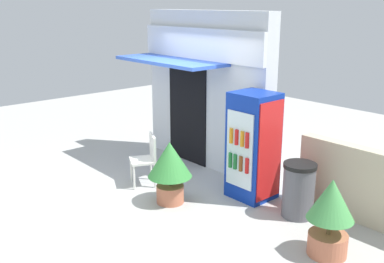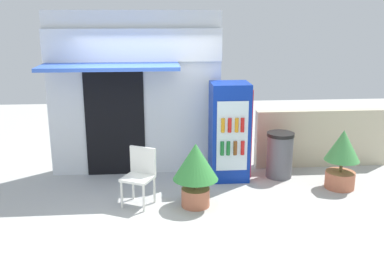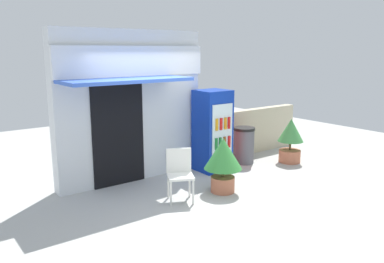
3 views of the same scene
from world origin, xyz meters
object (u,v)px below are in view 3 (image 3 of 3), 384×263
object	(u,v)px
potted_plant_curbside	(291,138)
drink_cooler	(213,131)
potted_plant_near_shop	(223,159)
trash_bin	(244,145)
plastic_chair	(180,171)

from	to	relation	value
potted_plant_curbside	drink_cooler	bearing A→B (deg)	161.09
potted_plant_near_shop	potted_plant_curbside	bearing A→B (deg)	11.66
potted_plant_curbside	trash_bin	world-z (taller)	potted_plant_curbside
potted_plant_curbside	trash_bin	bearing A→B (deg)	145.93
plastic_chair	potted_plant_curbside	size ratio (longest dim) A/B	0.88
drink_cooler	potted_plant_near_shop	xyz separation A→B (m)	(-0.70, -1.12, -0.24)
drink_cooler	potted_plant_curbside	xyz separation A→B (m)	(1.78, -0.61, -0.28)
potted_plant_near_shop	potted_plant_curbside	distance (m)	2.53
potted_plant_curbside	plastic_chair	bearing A→B (deg)	-174.06
plastic_chair	trash_bin	distance (m)	2.61
drink_cooler	trash_bin	xyz separation A→B (m)	(0.90, -0.02, -0.44)
drink_cooler	potted_plant_near_shop	distance (m)	1.34
potted_plant_near_shop	trash_bin	size ratio (longest dim) A/B	1.21
potted_plant_near_shop	trash_bin	distance (m)	1.96
plastic_chair	potted_plant_near_shop	bearing A→B (deg)	-11.33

